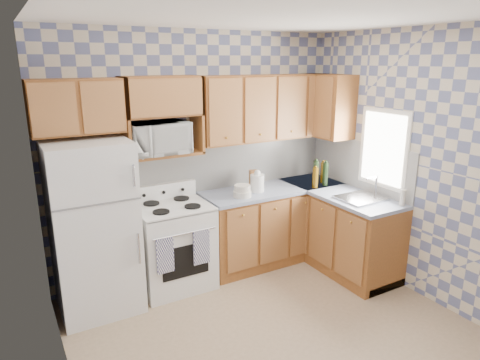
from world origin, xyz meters
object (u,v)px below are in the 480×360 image
Objects in this scene: microwave at (158,138)px; refrigerator at (93,228)px; stove_body at (174,247)px; electric_kettle at (257,183)px.

refrigerator is at bearing -170.50° from microwave.
microwave is (-0.06, 0.14, 1.16)m from stove_body.
stove_body is at bearing 1.78° from refrigerator.
electric_kettle is at bearing -11.70° from microwave.
microwave is at bearing 12.43° from refrigerator.
stove_body is (0.80, 0.03, -0.39)m from refrigerator.
microwave reaches higher than electric_kettle.
electric_kettle is (1.09, -0.17, -0.59)m from microwave.
microwave reaches higher than stove_body.
stove_body is 1.17m from microwave.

